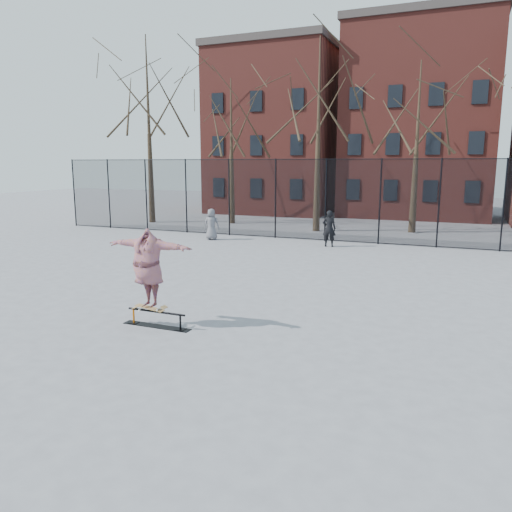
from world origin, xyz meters
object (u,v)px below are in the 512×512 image
at_px(skateboard, 150,308).
at_px(skater, 148,268).
at_px(bystander_grey, 212,224).
at_px(skate_rail, 157,320).
at_px(bystander_black, 329,229).

height_order(skateboard, skater, skater).
xyz_separation_m(skater, bystander_grey, (-4.93, 12.51, -0.61)).
distance_m(skate_rail, bystander_black, 12.75).
bearing_deg(skateboard, bystander_grey, 111.50).
xyz_separation_m(bystander_grey, bystander_black, (5.95, 0.20, 0.06)).
xyz_separation_m(skate_rail, skateboard, (-0.18, 0.00, 0.28)).
bearing_deg(bystander_black, skate_rail, 78.49).
height_order(skateboard, bystander_grey, bystander_grey).
bearing_deg(bystander_grey, bystander_black, 168.03).
bearing_deg(skateboard, skater, 180.00).
xyz_separation_m(skater, bystander_black, (1.02, 12.71, -0.55)).
bearing_deg(skate_rail, skater, 180.00).
distance_m(skate_rail, skateboard, 0.33).
relative_size(skateboard, skater, 0.35).
relative_size(skate_rail, bystander_grey, 1.12).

